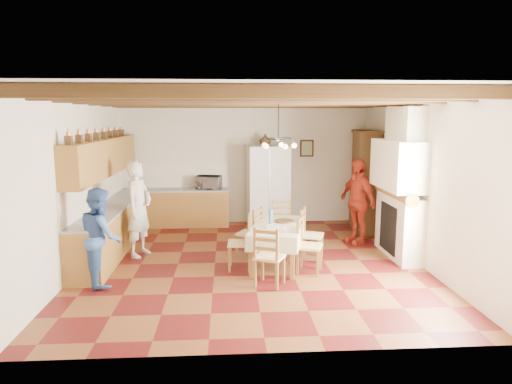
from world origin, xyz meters
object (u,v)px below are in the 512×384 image
refrigerator (268,186)px  chair_end_far (281,224)px  hutch (365,181)px  chair_right_near (309,245)px  person_woman_red (357,201)px  chair_end_near (270,256)px  dining_table (278,229)px  chair_left_far (249,232)px  chair_left_near (240,242)px  person_man (139,209)px  person_woman_blue (101,236)px  chair_right_far (312,234)px  microwave (209,182)px

refrigerator → chair_end_far: 2.01m
hutch → chair_right_near: size_ratio=2.42×
hutch → person_woman_red: size_ratio=1.30×
person_woman_red → chair_end_near: bearing=-63.1°
dining_table → chair_right_near: (0.49, -0.48, -0.16)m
hutch → chair_left_far: size_ratio=2.42×
chair_left_near → person_man: size_ratio=0.53×
dining_table → chair_end_near: chair_end_near is taller
refrigerator → chair_left_near: (-0.78, -3.22, -0.49)m
chair_left_far → person_woman_blue: bearing=-34.7°
chair_left_near → chair_end_far: 1.55m
dining_table → person_woman_red: (1.81, 1.29, 0.25)m
dining_table → person_man: 2.66m
person_woman_blue → chair_right_far: bearing=-94.8°
chair_end_far → person_man: size_ratio=0.53×
person_woman_red → person_woman_blue: bearing=-87.8°
chair_left_far → chair_end_near: bearing=37.4°
dining_table → microwave: 3.38m
refrigerator → dining_table: refrigerator is taller
microwave → chair_right_far: bearing=-43.4°
person_man → chair_end_near: bearing=-106.7°
refrigerator → microwave: (-1.42, 0.07, 0.09)m
hutch → person_man: bearing=-152.9°
hutch → chair_end_near: bearing=-118.7°
hutch → chair_left_far: bearing=-137.3°
refrigerator → chair_left_far: size_ratio=2.02×
chair_right_near → hutch: bearing=-12.9°
dining_table → chair_left_far: (-0.48, 0.45, -0.16)m
chair_left_near → person_man: bearing=-111.9°
chair_right_near → chair_end_far: bearing=30.5°
chair_right_near → person_woman_red: size_ratio=0.54×
refrigerator → hutch: hutch is taller
chair_left_far → chair_end_far: size_ratio=1.00×
chair_end_near → person_woman_red: (2.05, 2.32, 0.41)m
chair_end_far → person_woman_red: person_woman_red is taller
refrigerator → chair_left_near: size_ratio=2.02×
chair_right_near → microwave: size_ratio=1.69×
chair_right_far → person_man: person_man is taller
chair_end_near → chair_end_far: size_ratio=1.00×
chair_right_far → person_man: bearing=101.9°
chair_left_far → dining_table: bearing=75.2°
chair_end_far → microwave: microwave is taller
dining_table → person_woman_red: person_woman_red is taller
chair_end_near → person_woman_red: size_ratio=0.54×
chair_right_near → chair_end_far: size_ratio=1.00×
chair_right_near → person_man: (-3.05, 1.16, 0.43)m
chair_end_far → person_woman_blue: bearing=-145.0°
chair_right_far → microwave: bearing=54.9°
chair_right_far → chair_right_near: bearing=-173.6°
refrigerator → chair_right_far: refrigerator is taller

